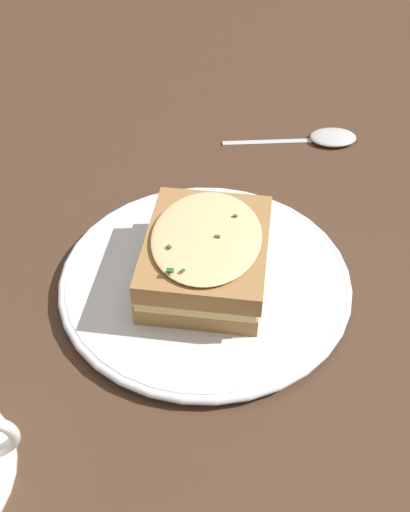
% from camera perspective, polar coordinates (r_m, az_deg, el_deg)
% --- Properties ---
extents(ground_plane, '(2.40, 2.40, 0.00)m').
position_cam_1_polar(ground_plane, '(0.55, -0.77, -3.98)').
color(ground_plane, '#473021').
extents(dinner_plate, '(0.27, 0.27, 0.01)m').
position_cam_1_polar(dinner_plate, '(0.56, 0.00, -2.23)').
color(dinner_plate, white).
rests_on(dinner_plate, ground_plane).
extents(sandwich, '(0.14, 0.11, 0.06)m').
position_cam_1_polar(sandwich, '(0.53, 0.06, 0.09)').
color(sandwich, '#A37542').
rests_on(sandwich, dinner_plate).
extents(spoon, '(0.06, 0.17, 0.01)m').
position_cam_1_polar(spoon, '(0.76, 11.38, 10.98)').
color(spoon, silver).
rests_on(spoon, ground_plane).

